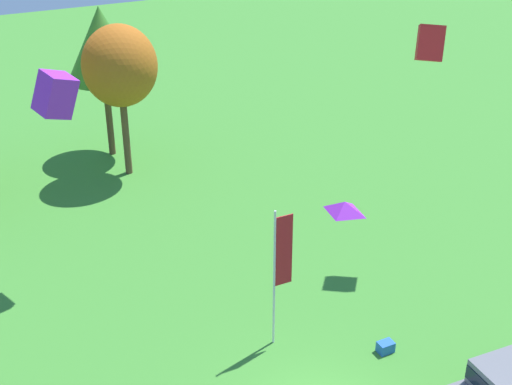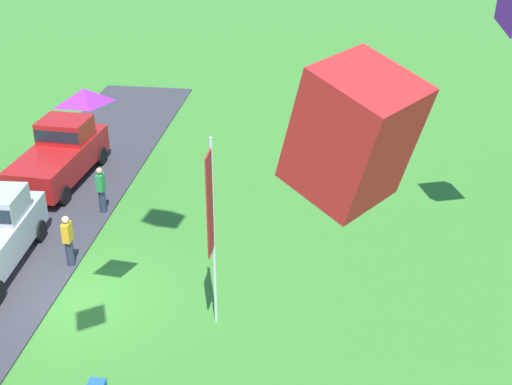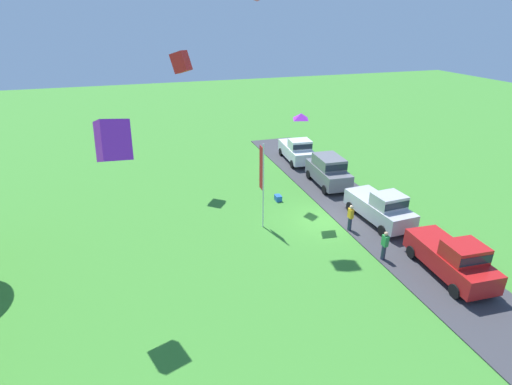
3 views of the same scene
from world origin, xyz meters
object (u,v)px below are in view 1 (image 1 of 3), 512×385
(tree_left_of_center, at_px, (102,44))
(kite_box_low_drifter, at_px, (430,43))
(flag_banner, at_px, (281,260))
(tree_right_of_center, at_px, (120,66))
(cooler_box, at_px, (386,347))
(kite_box_high_left, at_px, (55,95))
(kite_diamond_topmost, at_px, (345,207))

(tree_left_of_center, height_order, kite_box_low_drifter, kite_box_low_drifter)
(kite_box_low_drifter, bearing_deg, flag_banner, -158.69)
(tree_left_of_center, distance_m, flag_banner, 18.92)
(tree_right_of_center, height_order, cooler_box, tree_right_of_center)
(flag_banner, relative_size, kite_box_high_left, 3.49)
(tree_left_of_center, height_order, flag_banner, tree_left_of_center)
(tree_left_of_center, bearing_deg, kite_diamond_topmost, -86.93)
(tree_right_of_center, height_order, flag_banner, tree_right_of_center)
(tree_left_of_center, relative_size, cooler_box, 14.73)
(kite_diamond_topmost, bearing_deg, tree_right_of_center, 93.38)
(flag_banner, bearing_deg, kite_box_low_drifter, 21.31)
(kite_box_low_drifter, xyz_separation_m, kite_box_high_left, (-13.40, 4.56, -1.36))
(cooler_box, bearing_deg, flag_banner, 143.51)
(tree_left_of_center, bearing_deg, cooler_box, -80.42)
(kite_diamond_topmost, bearing_deg, cooler_box, 9.40)
(tree_right_of_center, xyz_separation_m, kite_box_high_left, (-4.79, -8.11, 1.83))
(tree_right_of_center, bearing_deg, kite_diamond_topmost, -86.62)
(tree_left_of_center, relative_size, kite_diamond_topmost, 8.30)
(kite_box_low_drifter, bearing_deg, kite_diamond_topmost, -142.33)
(tree_left_of_center, relative_size, tree_right_of_center, 1.04)
(tree_left_of_center, relative_size, flag_banner, 1.55)
(cooler_box, bearing_deg, kite_diamond_topmost, -170.60)
(tree_left_of_center, bearing_deg, kite_box_low_drifter, -60.80)
(tree_right_of_center, relative_size, cooler_box, 14.15)
(tree_right_of_center, distance_m, flag_banner, 16.04)
(tree_left_of_center, height_order, kite_diamond_topmost, tree_left_of_center)
(cooler_box, bearing_deg, tree_right_of_center, 100.89)
(tree_left_of_center, bearing_deg, tree_right_of_center, -88.92)
(tree_right_of_center, bearing_deg, kite_box_high_left, -120.55)
(tree_right_of_center, bearing_deg, cooler_box, -79.11)
(flag_banner, bearing_deg, tree_right_of_center, 91.66)
(kite_box_high_left, bearing_deg, kite_diamond_topmost, -60.46)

